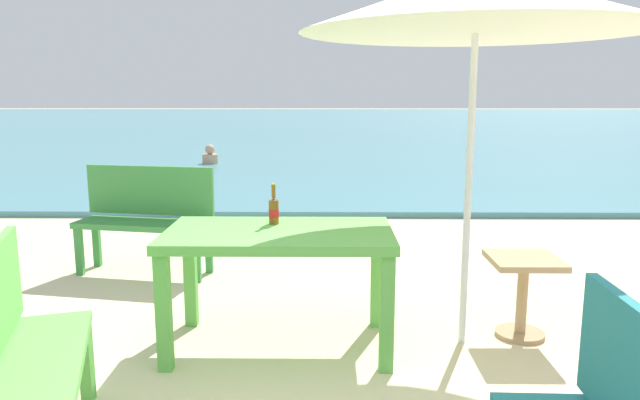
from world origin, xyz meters
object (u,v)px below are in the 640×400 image
Objects in this scene: side_table_wood at (523,285)px; bench_green_left at (146,213)px; beer_bottle_amber at (274,210)px; swimmer_person at (210,156)px; bench_green_right at (17,351)px; picnic_table_green at (279,247)px; patio_umbrella at (477,2)px.

bench_green_left reaches higher than side_table_wood.
bench_green_left is (-2.89, 1.42, 0.19)m from side_table_wood.
beer_bottle_amber reaches higher than swimmer_person.
bench_green_left and bench_green_right have the same top height.
beer_bottle_amber reaches higher than bench_green_right.
patio_umbrella is at bearing 3.41° from picnic_table_green.
bench_green_right is (-0.99, -1.28, -0.11)m from picnic_table_green.
patio_umbrella reaches higher than beer_bottle_amber.
side_table_wood is at bearing 29.43° from bench_green_right.
swimmer_person is at bearing 96.92° from bench_green_left.
picnic_table_green is 3.41× the size of swimmer_person.
bench_green_right is 10.61m from swimmer_person.
beer_bottle_amber is at bearing 179.96° from side_table_wood.
bench_green_right is 3.06× the size of swimmer_person.
beer_bottle_amber is 1.76m from bench_green_right.
bench_green_left is 3.04× the size of swimmer_person.
side_table_wood is 0.43× the size of bench_green_left.
picnic_table_green is 9.54m from swimmer_person.
side_table_wood is at bearing 6.28° from picnic_table_green.
beer_bottle_amber is 1.92m from bench_green_left.
swimmer_person is (-2.24, 9.26, -0.41)m from picnic_table_green.
side_table_wood is at bearing -67.18° from swimmer_person.
patio_umbrella reaches higher than bench_green_left.
beer_bottle_amber is 0.21× the size of bench_green_right.
bench_green_right is (0.32, -2.87, 0.00)m from bench_green_left.
beer_bottle_amber is 9.37m from swimmer_person.
bench_green_left is (-1.31, 1.59, -0.11)m from picnic_table_green.
bench_green_left reaches higher than swimmer_person.
picnic_table_green is 1.88m from patio_umbrella.
patio_umbrella is 9.98m from swimmer_person.
side_table_wood is (1.63, -0.00, -0.50)m from beer_bottle_amber.
picnic_table_green reaches higher than side_table_wood.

